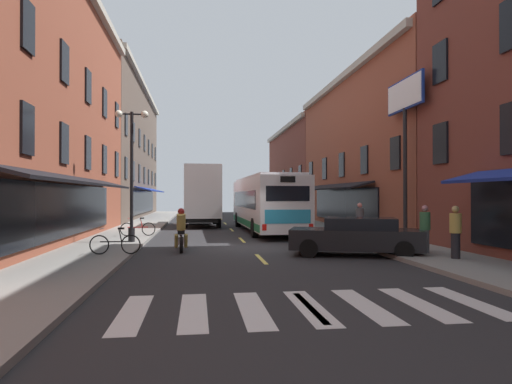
{
  "coord_description": "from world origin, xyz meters",
  "views": [
    {
      "loc": [
        -2.13,
        -18.26,
        2.13
      ],
      "look_at": [
        1.09,
        6.02,
        2.35
      ],
      "focal_mm": 31.01,
      "sensor_mm": 36.0,
      "label": 1
    }
  ],
  "objects_px": {
    "motorcycle_rider": "(181,233)",
    "bicycle_near": "(115,244)",
    "pedestrian_mid": "(456,231)",
    "pedestrian_far": "(360,221)",
    "pedestrian_near": "(425,228)",
    "street_lamp_twin": "(132,169)",
    "sedan_near": "(200,212)",
    "box_truck": "(201,196)",
    "sedan_mid": "(356,236)",
    "bicycle_mid": "(138,229)",
    "billboard_sign": "(405,115)",
    "transit_bus": "(265,203)"
  },
  "relations": [
    {
      "from": "motorcycle_rider",
      "to": "bicycle_near",
      "type": "bearing_deg",
      "value": -140.57
    },
    {
      "from": "pedestrian_mid",
      "to": "pedestrian_far",
      "type": "bearing_deg",
      "value": 36.26
    },
    {
      "from": "pedestrian_near",
      "to": "bicycle_near",
      "type": "bearing_deg",
      "value": 21.13
    },
    {
      "from": "bicycle_near",
      "to": "pedestrian_near",
      "type": "xyz_separation_m",
      "value": [
        10.66,
        -1.06,
        0.52
      ]
    },
    {
      "from": "pedestrian_mid",
      "to": "street_lamp_twin",
      "type": "distance_m",
      "value": 13.04
    },
    {
      "from": "street_lamp_twin",
      "to": "pedestrian_mid",
      "type": "bearing_deg",
      "value": -31.1
    },
    {
      "from": "sedan_near",
      "to": "pedestrian_near",
      "type": "height_order",
      "value": "pedestrian_near"
    },
    {
      "from": "box_truck",
      "to": "sedan_mid",
      "type": "relative_size",
      "value": 1.43
    },
    {
      "from": "pedestrian_near",
      "to": "pedestrian_far",
      "type": "bearing_deg",
      "value": -56.51
    },
    {
      "from": "sedan_near",
      "to": "bicycle_mid",
      "type": "xyz_separation_m",
      "value": [
        -3.21,
        -17.31,
        -0.17
      ]
    },
    {
      "from": "sedan_mid",
      "to": "motorcycle_rider",
      "type": "distance_m",
      "value": 6.62
    },
    {
      "from": "bicycle_mid",
      "to": "sedan_near",
      "type": "bearing_deg",
      "value": 79.49
    },
    {
      "from": "billboard_sign",
      "to": "pedestrian_far",
      "type": "bearing_deg",
      "value": 160.41
    },
    {
      "from": "box_truck",
      "to": "pedestrian_far",
      "type": "relative_size",
      "value": 4.17
    },
    {
      "from": "bicycle_near",
      "to": "pedestrian_mid",
      "type": "distance_m",
      "value": 11.22
    },
    {
      "from": "sedan_near",
      "to": "pedestrian_mid",
      "type": "height_order",
      "value": "pedestrian_mid"
    },
    {
      "from": "motorcycle_rider",
      "to": "pedestrian_mid",
      "type": "xyz_separation_m",
      "value": [
        8.78,
        -4.24,
        0.29
      ]
    },
    {
      "from": "sedan_mid",
      "to": "street_lamp_twin",
      "type": "relative_size",
      "value": 0.85
    },
    {
      "from": "motorcycle_rider",
      "to": "pedestrian_far",
      "type": "distance_m",
      "value": 8.19
    },
    {
      "from": "box_truck",
      "to": "pedestrian_far",
      "type": "height_order",
      "value": "box_truck"
    },
    {
      "from": "motorcycle_rider",
      "to": "bicycle_near",
      "type": "distance_m",
      "value": 2.79
    },
    {
      "from": "sedan_mid",
      "to": "bicycle_near",
      "type": "distance_m",
      "value": 8.4
    },
    {
      "from": "sedan_mid",
      "to": "motorcycle_rider",
      "type": "height_order",
      "value": "motorcycle_rider"
    },
    {
      "from": "billboard_sign",
      "to": "bicycle_mid",
      "type": "xyz_separation_m",
      "value": [
        -12.13,
        4.03,
        -5.24
      ]
    },
    {
      "from": "billboard_sign",
      "to": "sedan_mid",
      "type": "bearing_deg",
      "value": -135.75
    },
    {
      "from": "transit_bus",
      "to": "sedan_near",
      "type": "height_order",
      "value": "transit_bus"
    },
    {
      "from": "street_lamp_twin",
      "to": "sedan_near",
      "type": "bearing_deg",
      "value": 81.28
    },
    {
      "from": "box_truck",
      "to": "street_lamp_twin",
      "type": "relative_size",
      "value": 1.22
    },
    {
      "from": "motorcycle_rider",
      "to": "bicycle_mid",
      "type": "xyz_separation_m",
      "value": [
        -2.32,
        5.31,
        -0.21
      ]
    },
    {
      "from": "box_truck",
      "to": "street_lamp_twin",
      "type": "bearing_deg",
      "value": -105.28
    },
    {
      "from": "pedestrian_mid",
      "to": "pedestrian_far",
      "type": "relative_size",
      "value": 1.0
    },
    {
      "from": "transit_bus",
      "to": "bicycle_mid",
      "type": "distance_m",
      "value": 7.9
    },
    {
      "from": "sedan_near",
      "to": "pedestrian_far",
      "type": "relative_size",
      "value": 2.75
    },
    {
      "from": "motorcycle_rider",
      "to": "street_lamp_twin",
      "type": "xyz_separation_m",
      "value": [
        -2.21,
        2.4,
        2.59
      ]
    },
    {
      "from": "bicycle_near",
      "to": "sedan_mid",
      "type": "bearing_deg",
      "value": -2.93
    },
    {
      "from": "sedan_mid",
      "to": "bicycle_near",
      "type": "height_order",
      "value": "sedan_mid"
    },
    {
      "from": "bicycle_near",
      "to": "pedestrian_far",
      "type": "relative_size",
      "value": 1.02
    },
    {
      "from": "transit_bus",
      "to": "street_lamp_twin",
      "type": "distance_m",
      "value": 9.54
    },
    {
      "from": "billboard_sign",
      "to": "sedan_mid",
      "type": "xyz_separation_m",
      "value": [
        -3.57,
        -3.48,
        -5.04
      ]
    },
    {
      "from": "billboard_sign",
      "to": "sedan_near",
      "type": "distance_m",
      "value": 23.68
    },
    {
      "from": "transit_bus",
      "to": "bicycle_mid",
      "type": "relative_size",
      "value": 7.31
    },
    {
      "from": "transit_bus",
      "to": "bicycle_mid",
      "type": "xyz_separation_m",
      "value": [
        -6.96,
        -3.53,
        -1.21
      ]
    },
    {
      "from": "box_truck",
      "to": "bicycle_near",
      "type": "height_order",
      "value": "box_truck"
    },
    {
      "from": "box_truck",
      "to": "motorcycle_rider",
      "type": "distance_m",
      "value": 13.89
    },
    {
      "from": "motorcycle_rider",
      "to": "pedestrian_far",
      "type": "xyz_separation_m",
      "value": [
        7.95,
        1.94,
        0.29
      ]
    },
    {
      "from": "sedan_mid",
      "to": "street_lamp_twin",
      "type": "distance_m",
      "value": 9.96
    },
    {
      "from": "sedan_mid",
      "to": "bicycle_near",
      "type": "xyz_separation_m",
      "value": [
        -8.39,
        0.43,
        -0.2
      ]
    },
    {
      "from": "billboard_sign",
      "to": "transit_bus",
      "type": "xyz_separation_m",
      "value": [
        -5.17,
        7.56,
        -4.04
      ]
    },
    {
      "from": "bicycle_near",
      "to": "bicycle_mid",
      "type": "height_order",
      "value": "same"
    },
    {
      "from": "sedan_mid",
      "to": "pedestrian_mid",
      "type": "height_order",
      "value": "pedestrian_mid"
    }
  ]
}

